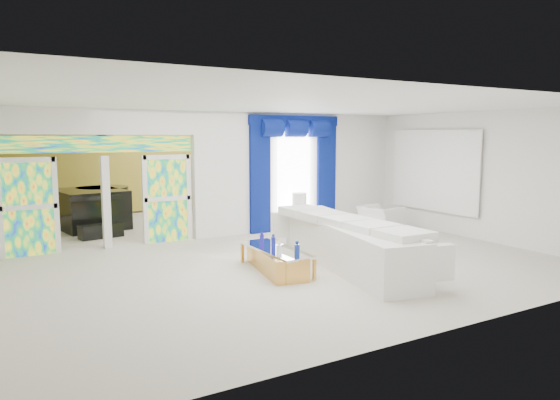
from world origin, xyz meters
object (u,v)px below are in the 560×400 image
white_sofa (347,244)px  grand_piano (89,209)px  console_table (309,223)px  coffee_table (276,260)px  armchair (380,218)px

white_sofa → grand_piano: grand_piano is taller
white_sofa → console_table: white_sofa is taller
coffee_table → console_table: 4.02m
coffee_table → armchair: 4.84m
coffee_table → console_table: size_ratio=1.42×
console_table → grand_piano: grand_piano is taller
armchair → grand_piano: (-6.50, 4.11, 0.20)m
console_table → grand_piano: size_ratio=0.62×
coffee_table → grand_piano: 6.68m
coffee_table → grand_piano: size_ratio=0.89×
console_table → armchair: bearing=-26.5°
coffee_table → armchair: bearing=26.9°
console_table → armchair: size_ratio=1.32×
white_sofa → console_table: bearing=79.0°
coffee_table → grand_piano: grand_piano is taller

